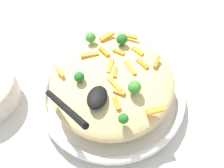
{
  "coord_description": "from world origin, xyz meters",
  "views": [
    {
      "loc": [
        0.34,
        0.09,
        0.59
      ],
      "look_at": [
        0.0,
        0.0,
        0.07
      ],
      "focal_mm": 43.91,
      "sensor_mm": 36.0,
      "label": 1
    }
  ],
  "objects": [
    {
      "name": "ground_plane",
      "position": [
        0.0,
        0.0,
        0.0
      ],
      "size": [
        2.4,
        2.4,
        0.0
      ],
      "primitive_type": "plane",
      "color": "beige"
    },
    {
      "name": "serving_bowl",
      "position": [
        0.0,
        0.0,
        0.02
      ],
      "size": [
        0.35,
        0.35,
        0.04
      ],
      "color": "white",
      "rests_on": "ground_plane"
    },
    {
      "name": "pasta_mound",
      "position": [
        0.0,
        0.0,
        0.08
      ],
      "size": [
        0.29,
        0.28,
        0.08
      ],
      "primitive_type": "ellipsoid",
      "color": "#D1BA7A",
      "rests_on": "serving_bowl"
    },
    {
      "name": "carrot_piece_0",
      "position": [
        -0.02,
        -0.01,
        0.11
      ],
      "size": [
        0.04,
        0.01,
        0.01
      ],
      "primitive_type": "cube",
      "rotation": [
        0.0,
        0.0,
        0.03
      ],
      "color": "orange",
      "rests_on": "pasta_mound"
    },
    {
      "name": "carrot_piece_1",
      "position": [
        -0.05,
        -0.03,
        0.11
      ],
      "size": [
        0.03,
        0.03,
        0.01
      ],
      "primitive_type": "cube",
      "rotation": [
        0.0,
        0.0,
        0.93
      ],
      "color": "orange",
      "rests_on": "pasta_mound"
    },
    {
      "name": "carrot_piece_2",
      "position": [
        -0.06,
        0.0,
        0.11
      ],
      "size": [
        0.02,
        0.03,
        0.01
      ],
      "primitive_type": "cube",
      "rotation": [
        0.0,
        0.0,
        4.45
      ],
      "color": "orange",
      "rests_on": "pasta_mound"
    },
    {
      "name": "carrot_piece_3",
      "position": [
        0.0,
        0.01,
        0.12
      ],
      "size": [
        0.03,
        0.01,
        0.01
      ],
      "primitive_type": "cube",
      "rotation": [
        0.0,
        0.0,
        0.18
      ],
      "color": "orange",
      "rests_on": "pasta_mound"
    },
    {
      "name": "carrot_piece_4",
      "position": [
        0.07,
        0.11,
        0.11
      ],
      "size": [
        0.03,
        0.04,
        0.01
      ],
      "primitive_type": "cube",
      "rotation": [
        0.0,
        0.0,
        5.21
      ],
      "color": "orange",
      "rests_on": "pasta_mound"
    },
    {
      "name": "carrot_piece_5",
      "position": [
        -0.12,
        0.01,
        0.11
      ],
      "size": [
        0.01,
        0.04,
        0.01
      ],
      "primitive_type": "cube",
      "rotation": [
        0.0,
        0.0,
        4.69
      ],
      "color": "orange",
      "rests_on": "pasta_mound"
    },
    {
      "name": "carrot_piece_6",
      "position": [
        -0.08,
        0.04,
        0.11
      ],
      "size": [
        0.02,
        0.03,
        0.01
      ],
      "primitive_type": "cube",
      "rotation": [
        0.0,
        0.0,
        4.21
      ],
      "color": "orange",
      "rests_on": "pasta_mound"
    },
    {
      "name": "carrot_piece_7",
      "position": [
        -0.02,
        0.03,
        0.11
      ],
      "size": [
        0.04,
        0.03,
        0.01
      ],
      "primitive_type": "cube",
      "rotation": [
        0.0,
        0.0,
        0.75
      ],
      "color": "orange",
      "rests_on": "pasta_mound"
    },
    {
      "name": "carrot_piece_8",
      "position": [
        0.03,
        0.01,
        0.11
      ],
      "size": [
        0.03,
        0.04,
        0.01
      ],
      "primitive_type": "cube",
      "rotation": [
        0.0,
        0.0,
        4.07
      ],
      "color": "orange",
      "rests_on": "pasta_mound"
    },
    {
      "name": "carrot_piece_9",
      "position": [
        0.07,
        0.03,
        0.11
      ],
      "size": [
        0.03,
        0.02,
        0.01
      ],
      "primitive_type": "cube",
      "rotation": [
        0.0,
        0.0,
        3.71
      ],
      "color": "orange",
      "rests_on": "pasta_mound"
    },
    {
      "name": "carrot_piece_10",
      "position": [
        -0.1,
        -0.04,
        0.11
      ],
      "size": [
        0.04,
        0.03,
        0.01
      ],
      "primitive_type": "cube",
      "rotation": [
        0.0,
        0.0,
        2.5
      ],
      "color": "orange",
      "rests_on": "pasta_mound"
    },
    {
      "name": "carrot_piece_11",
      "position": [
        -0.06,
        0.09,
        0.11
      ],
      "size": [
        0.03,
        0.01,
        0.01
      ],
      "primitive_type": "cube",
      "rotation": [
        0.0,
        0.0,
        6.15
      ],
      "color": "orange",
      "rests_on": "pasta_mound"
    },
    {
      "name": "carrot_piece_12",
      "position": [
        -0.04,
        -0.06,
        0.11
      ],
      "size": [
        0.03,
        0.04,
        0.01
      ],
      "primitive_type": "cube",
      "rotation": [
        0.0,
        0.0,
        5.17
      ],
      "color": "orange",
      "rests_on": "pasta_mound"
    },
    {
      "name": "carrot_piece_13",
      "position": [
        -0.04,
        0.06,
        0.11
      ],
      "size": [
        0.02,
        0.03,
        0.01
      ],
      "primitive_type": "cube",
      "rotation": [
        0.0,
        0.0,
        1.02
      ],
      "color": "orange",
      "rests_on": "pasta_mound"
    },
    {
      "name": "carrot_piece_14",
      "position": [
        0.05,
        0.03,
        0.11
      ],
      "size": [
        0.01,
        0.03,
        0.01
      ],
      "primitive_type": "cube",
      "rotation": [
        0.0,
        0.0,
        4.57
      ],
      "color": "orange",
      "rests_on": "pasta_mound"
    },
    {
      "name": "carrot_piece_15",
      "position": [
        0.03,
        -0.11,
        0.11
      ],
      "size": [
        0.02,
        0.03,
        0.01
      ],
      "primitive_type": "cube",
      "rotation": [
        0.0,
        0.0,
        0.9
      ],
      "color": "orange",
      "rests_on": "pasta_mound"
    },
    {
      "name": "broccoli_floret_0",
      "position": [
        -0.09,
        -0.0,
        0.12
      ],
      "size": [
        0.03,
        0.03,
        0.03
      ],
      "color": "#205B1C",
      "rests_on": "pasta_mound"
    },
    {
      "name": "broccoli_floret_1",
      "position": [
        0.04,
        0.06,
        0.13
      ],
      "size": [
        0.03,
        0.03,
        0.04
      ],
      "color": "#377928",
      "rests_on": "pasta_mound"
    },
    {
      "name": "broccoli_floret_2",
      "position": [
        -0.08,
        -0.07,
        0.12
      ],
      "size": [
        0.02,
        0.02,
        0.03
      ],
      "color": "#377928",
      "rests_on": "pasta_mound"
    },
    {
      "name": "broccoli_floret_3",
      "position": [
        0.04,
        -0.06,
        0.12
      ],
      "size": [
        0.02,
        0.02,
        0.03
      ],
      "color": "#205B1C",
      "rests_on": "pasta_mound"
    },
    {
      "name": "broccoli_floret_4",
      "position": [
        0.11,
        0.05,
        0.12
      ],
      "size": [
        0.02,
        0.02,
        0.03
      ],
      "color": "#205B1C",
      "rests_on": "pasta_mound"
    },
    {
      "name": "serving_spoon",
      "position": [
        0.09,
        -0.03,
        0.13
      ],
      "size": [
        0.13,
        0.12,
        0.09
      ],
      "color": "black",
      "rests_on": "pasta_mound"
    }
  ]
}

